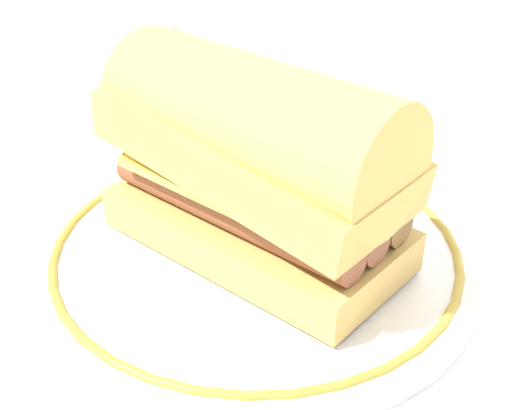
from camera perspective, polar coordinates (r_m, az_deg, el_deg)
name	(u,v)px	position (r m, az deg, el deg)	size (l,w,h in m)	color
ground_plane	(245,290)	(0.46, -0.84, -6.60)	(1.50, 1.50, 0.00)	white
plate	(256,254)	(0.48, 0.00, -3.82)	(0.28, 0.28, 0.01)	white
sausage_sandwich	(256,159)	(0.44, 0.00, 3.54)	(0.20, 0.11, 0.12)	tan
drinking_glass	(172,81)	(0.64, -6.52, 9.48)	(0.06, 0.06, 0.10)	silver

